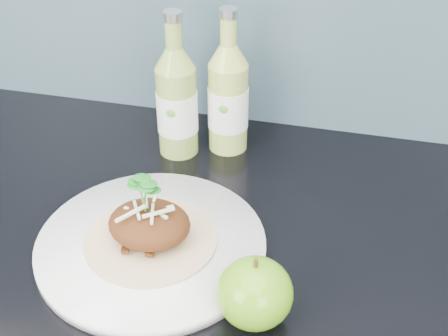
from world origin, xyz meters
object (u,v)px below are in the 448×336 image
at_px(green_apple, 255,293).
at_px(cider_bottle_right, 228,98).
at_px(cider_bottle_left, 177,102).
at_px(dinner_plate, 151,245).

distance_m(green_apple, cider_bottle_right, 0.36).
xyz_separation_m(cider_bottle_left, cider_bottle_right, (0.07, 0.03, 0.00)).
xyz_separation_m(green_apple, cider_bottle_right, (-0.11, 0.34, 0.05)).
relative_size(cider_bottle_left, cider_bottle_right, 1.00).
relative_size(dinner_plate, cider_bottle_right, 1.53).
height_order(cider_bottle_left, cider_bottle_right, same).
bearing_deg(cider_bottle_left, dinner_plate, -104.12).
bearing_deg(green_apple, cider_bottle_right, 108.06).
bearing_deg(dinner_plate, green_apple, -27.95).
distance_m(dinner_plate, cider_bottle_right, 0.27).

